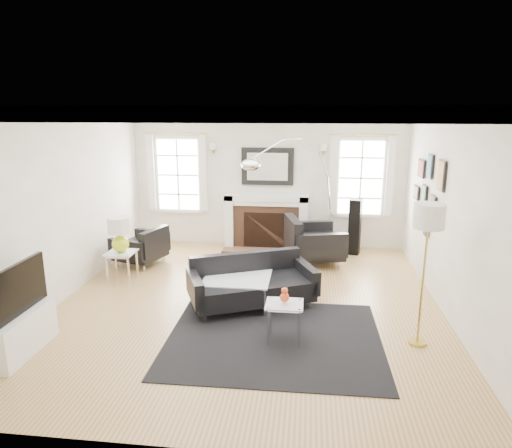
# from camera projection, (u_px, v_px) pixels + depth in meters

# --- Properties ---
(floor) EXTENTS (6.00, 6.00, 0.00)m
(floor) POSITION_uv_depth(u_px,v_px,m) (248.00, 303.00, 6.71)
(floor) COLOR olive
(floor) RESTS_ON ground
(back_wall) EXTENTS (5.50, 0.04, 2.80)m
(back_wall) POSITION_uv_depth(u_px,v_px,m) (268.00, 179.00, 9.25)
(back_wall) COLOR white
(back_wall) RESTS_ON floor
(front_wall) EXTENTS (5.50, 0.04, 2.80)m
(front_wall) POSITION_uv_depth(u_px,v_px,m) (196.00, 295.00, 3.48)
(front_wall) COLOR white
(front_wall) RESTS_ON floor
(left_wall) EXTENTS (0.04, 6.00, 2.80)m
(left_wall) POSITION_uv_depth(u_px,v_px,m) (62.00, 206.00, 6.67)
(left_wall) COLOR white
(left_wall) RESTS_ON floor
(right_wall) EXTENTS (0.04, 6.00, 2.80)m
(right_wall) POSITION_uv_depth(u_px,v_px,m) (453.00, 215.00, 6.06)
(right_wall) COLOR white
(right_wall) RESTS_ON floor
(ceiling) EXTENTS (5.50, 6.00, 0.02)m
(ceiling) POSITION_uv_depth(u_px,v_px,m) (248.00, 107.00, 6.02)
(ceiling) COLOR white
(ceiling) RESTS_ON back_wall
(crown_molding) EXTENTS (5.50, 6.00, 0.12)m
(crown_molding) POSITION_uv_depth(u_px,v_px,m) (248.00, 112.00, 6.04)
(crown_molding) COLOR white
(crown_molding) RESTS_ON back_wall
(fireplace) EXTENTS (1.70, 0.69, 1.11)m
(fireplace) POSITION_uv_depth(u_px,v_px,m) (266.00, 222.00, 9.26)
(fireplace) COLOR white
(fireplace) RESTS_ON floor
(mantel_mirror) EXTENTS (1.05, 0.07, 0.75)m
(mantel_mirror) POSITION_uv_depth(u_px,v_px,m) (267.00, 167.00, 9.15)
(mantel_mirror) COLOR black
(mantel_mirror) RESTS_ON back_wall
(window_left) EXTENTS (1.24, 0.15, 1.62)m
(window_left) POSITION_uv_depth(u_px,v_px,m) (178.00, 175.00, 9.40)
(window_left) COLOR white
(window_left) RESTS_ON back_wall
(window_right) EXTENTS (1.24, 0.15, 1.62)m
(window_right) POSITION_uv_depth(u_px,v_px,m) (361.00, 178.00, 8.98)
(window_right) COLOR white
(window_right) RESTS_ON back_wall
(gallery_wall) EXTENTS (0.04, 1.73, 1.29)m
(gallery_wall) POSITION_uv_depth(u_px,v_px,m) (427.00, 189.00, 7.27)
(gallery_wall) COLOR black
(gallery_wall) RESTS_ON right_wall
(tv_unit) EXTENTS (0.35, 1.00, 1.09)m
(tv_unit) POSITION_uv_depth(u_px,v_px,m) (20.00, 327.00, 5.27)
(tv_unit) COLOR white
(tv_unit) RESTS_ON floor
(area_rug) EXTENTS (2.65, 2.22, 0.01)m
(area_rug) POSITION_uv_depth(u_px,v_px,m) (274.00, 338.00, 5.67)
(area_rug) COLOR black
(area_rug) RESTS_ON floor
(sofa) EXTENTS (1.96, 1.45, 0.58)m
(sofa) POSITION_uv_depth(u_px,v_px,m) (251.00, 284.00, 6.60)
(sofa) COLOR black
(sofa) RESTS_ON floor
(armchair_left) EXTENTS (0.97, 1.04, 0.58)m
(armchair_left) POSITION_uv_depth(u_px,v_px,m) (143.00, 247.00, 8.32)
(armchair_left) COLOR black
(armchair_left) RESTS_ON floor
(armchair_right) EXTENTS (1.17, 1.25, 0.71)m
(armchair_right) POSITION_uv_depth(u_px,v_px,m) (311.00, 242.00, 8.36)
(armchair_right) COLOR black
(armchair_right) RESTS_ON floor
(coffee_table) EXTENTS (0.95, 0.95, 0.42)m
(coffee_table) POSITION_uv_depth(u_px,v_px,m) (238.00, 277.00, 6.65)
(coffee_table) COLOR silver
(coffee_table) RESTS_ON floor
(side_table_left) EXTENTS (0.45, 0.45, 0.49)m
(side_table_left) POSITION_uv_depth(u_px,v_px,m) (122.00, 258.00, 7.51)
(side_table_left) COLOR silver
(side_table_left) RESTS_ON floor
(nesting_table) EXTENTS (0.45, 0.38, 0.50)m
(nesting_table) POSITION_uv_depth(u_px,v_px,m) (284.00, 312.00, 5.52)
(nesting_table) COLOR silver
(nesting_table) RESTS_ON floor
(gourd_lamp) EXTENTS (0.37, 0.37, 0.59)m
(gourd_lamp) POSITION_uv_depth(u_px,v_px,m) (120.00, 232.00, 7.40)
(gourd_lamp) COLOR #BFDF1B
(gourd_lamp) RESTS_ON side_table_left
(orange_vase) EXTENTS (0.12, 0.12, 0.19)m
(orange_vase) POSITION_uv_depth(u_px,v_px,m) (285.00, 296.00, 5.47)
(orange_vase) COLOR #D0431A
(orange_vase) RESTS_ON nesting_table
(arc_floor_lamp) EXTENTS (1.68, 1.55, 2.37)m
(arc_floor_lamp) POSITION_uv_depth(u_px,v_px,m) (293.00, 195.00, 8.16)
(arc_floor_lamp) COLOR white
(arc_floor_lamp) RESTS_ON floor
(stick_floor_lamp) EXTENTS (0.35, 0.35, 1.74)m
(stick_floor_lamp) POSITION_uv_depth(u_px,v_px,m) (428.00, 224.00, 5.19)
(stick_floor_lamp) COLOR #AE993C
(stick_floor_lamp) RESTS_ON floor
(speaker_tower) EXTENTS (0.27, 0.27, 1.09)m
(speaker_tower) POSITION_uv_depth(u_px,v_px,m) (355.00, 227.00, 8.87)
(speaker_tower) COLOR black
(speaker_tower) RESTS_ON floor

